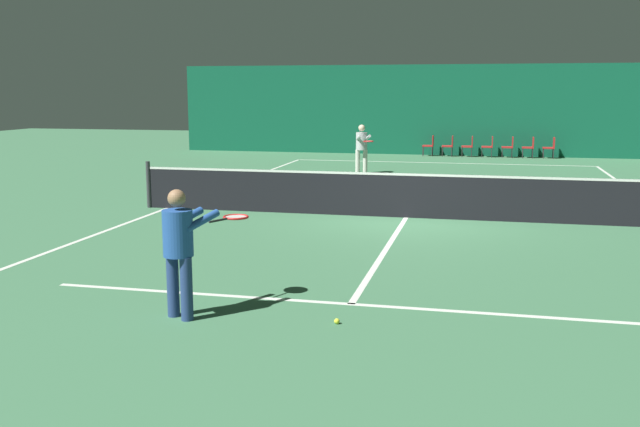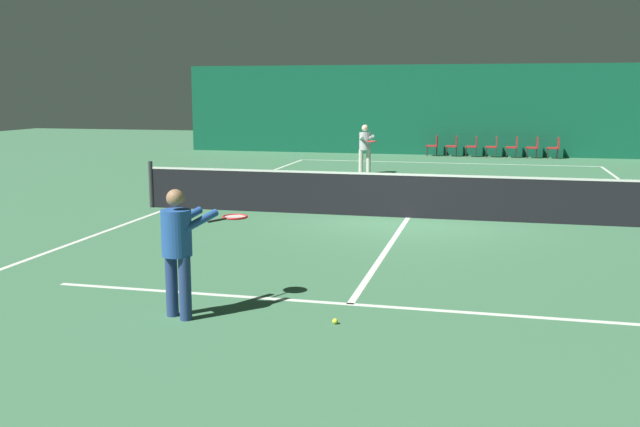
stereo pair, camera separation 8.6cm
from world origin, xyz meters
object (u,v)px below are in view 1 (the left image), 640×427
Objects in this scene: tennis_net at (407,194)px; courtside_chair_1 at (449,145)px; courtside_chair_5 at (530,146)px; tennis_ball at (337,321)px; player_far at (362,145)px; courtside_chair_4 at (509,146)px; courtside_chair_3 at (489,145)px; courtside_chair_6 at (551,146)px; courtside_chair_0 at (430,144)px; courtside_chair_2 at (469,145)px; player_near at (181,243)px.

tennis_net is 14.69m from courtside_chair_1.
courtside_chair_5 is 22.14m from tennis_ball.
player_far is 1.89× the size of courtside_chair_4.
courtside_chair_5 is (1.59, 0.00, 0.00)m from courtside_chair_3.
tennis_net is 7.21m from tennis_ball.
tennis_ball is at bearing -10.71° from courtside_chair_6.
courtside_chair_1 is at bearing -90.00° from courtside_chair_6.
courtside_chair_6 is at bearing 90.00° from courtside_chair_0.
player_near is at bearing -7.26° from courtside_chair_2.
player_far is 1.89× the size of courtside_chair_1.
courtside_chair_0 and courtside_chair_4 have the same top height.
tennis_net reaches higher than courtside_chair_1.
courtside_chair_5 is at bearing 12.11° from player_near.
courtside_chair_4 is 1.00× the size of courtside_chair_6.
tennis_net is 14.29× the size of courtside_chair_1.
courtside_chair_0 is at bearing -90.00° from courtside_chair_2.
courtside_chair_1 and courtside_chair_3 have the same top height.
player_near is at bearing -5.22° from courtside_chair_1.
player_far is at bearing -30.23° from courtside_chair_3.
tennis_ball is at bearing -90.16° from tennis_net.
courtside_chair_4 is (4.40, 22.05, -0.42)m from player_near.
courtside_chair_3 is at bearing 127.60° from player_far.
courtside_chair_2 is at bearing -90.00° from courtside_chair_4.
tennis_net is 14.29× the size of courtside_chair_3.
player_near reaches higher than courtside_chair_2.
courtside_chair_4 is at bearing -90.00° from courtside_chair_5.
courtside_chair_4 is (2.53, 14.69, -0.03)m from tennis_net.
courtside_chair_4 is at bearing 90.00° from courtside_chair_3.
player_near reaches higher than courtside_chair_4.
courtside_chair_2 is 1.00× the size of courtside_chair_4.
tennis_net is at bearing -15.67° from courtside_chair_6.
player_far is (-2.30, 7.76, 0.41)m from tennis_net.
courtside_chair_0 is 1.00× the size of courtside_chair_6.
courtside_chair_1 is (2.45, 6.93, -0.44)m from player_far.
player_far reaches higher than courtside_chair_2.
courtside_chair_1 is (2.02, 22.05, -0.42)m from player_near.
tennis_ball is at bearing 1.62° from courtside_chair_0.
tennis_net is 181.82× the size of tennis_ball.
courtside_chair_1 is at bearing 90.00° from courtside_chair_0.
tennis_ball is (-0.97, -21.88, -0.45)m from courtside_chair_2.
tennis_ball is at bearing -8.70° from courtside_chair_5.
player_near is 1.85× the size of courtside_chair_4.
courtside_chair_2 is 12.73× the size of tennis_ball.
courtside_chair_2 is 2.38m from courtside_chair_5.
courtside_chair_5 is at bearing 90.00° from courtside_chair_2.
courtside_chair_5 is at bearing 90.00° from courtside_chair_0.
player_far is at bearing -42.80° from courtside_chair_6.
player_near reaches higher than courtside_chair_6.
player_near is at bearing -20.52° from player_far.
player_far is 1.89× the size of courtside_chair_0.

